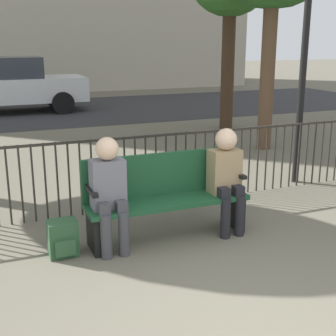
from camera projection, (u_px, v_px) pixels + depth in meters
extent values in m
cube|color=#194728|center=(168.00, 202.00, 5.02)|extent=(1.78, 0.45, 0.05)
cube|color=#194728|center=(161.00, 174.00, 5.13)|extent=(1.78, 0.05, 0.47)
cube|color=black|center=(93.00, 233.00, 4.78)|extent=(0.06, 0.38, 0.40)
cube|color=black|center=(235.00, 211.00, 5.38)|extent=(0.06, 0.38, 0.40)
cube|color=black|center=(91.00, 191.00, 4.66)|extent=(0.06, 0.38, 0.04)
cube|color=black|center=(236.00, 173.00, 5.26)|extent=(0.06, 0.38, 0.04)
cylinder|color=#3D3D42|center=(106.00, 237.00, 4.61)|extent=(0.11, 0.11, 0.45)
cylinder|color=#3D3D42|center=(124.00, 235.00, 4.67)|extent=(0.11, 0.11, 0.45)
cube|color=#3D3D42|center=(103.00, 208.00, 4.62)|extent=(0.11, 0.20, 0.12)
cube|color=#3D3D42|center=(120.00, 205.00, 4.69)|extent=(0.11, 0.20, 0.12)
cube|color=slate|center=(108.00, 184.00, 4.71)|extent=(0.34, 0.22, 0.50)
sphere|color=beige|center=(107.00, 149.00, 4.60)|extent=(0.23, 0.23, 0.23)
cylinder|color=black|center=(225.00, 218.00, 5.09)|extent=(0.11, 0.11, 0.45)
cylinder|color=black|center=(240.00, 216.00, 5.15)|extent=(0.11, 0.11, 0.45)
cube|color=black|center=(222.00, 192.00, 5.11)|extent=(0.11, 0.20, 0.12)
cube|color=black|center=(236.00, 190.00, 5.17)|extent=(0.11, 0.20, 0.12)
cube|color=#997F59|center=(224.00, 171.00, 5.20)|extent=(0.34, 0.22, 0.49)
sphere|color=beige|center=(226.00, 139.00, 5.08)|extent=(0.24, 0.24, 0.24)
cube|color=#284C2D|center=(63.00, 238.00, 4.69)|extent=(0.29, 0.23, 0.36)
cube|color=#284C2D|center=(66.00, 248.00, 4.59)|extent=(0.20, 0.04, 0.16)
cylinder|color=#2D2823|center=(8.00, 186.00, 5.39)|extent=(0.02, 0.02, 0.95)
cylinder|color=#2D2823|center=(21.00, 185.00, 5.44)|extent=(0.02, 0.02, 0.95)
cylinder|color=#2D2823|center=(33.00, 183.00, 5.49)|extent=(0.02, 0.02, 0.95)
cylinder|color=#2D2823|center=(46.00, 182.00, 5.54)|extent=(0.02, 0.02, 0.95)
cylinder|color=#2D2823|center=(57.00, 181.00, 5.59)|extent=(0.02, 0.02, 0.95)
cylinder|color=#2D2823|center=(69.00, 180.00, 5.64)|extent=(0.02, 0.02, 0.95)
cylinder|color=#2D2823|center=(81.00, 178.00, 5.69)|extent=(0.02, 0.02, 0.95)
cylinder|color=#2D2823|center=(92.00, 177.00, 5.74)|extent=(0.02, 0.02, 0.95)
cylinder|color=#2D2823|center=(103.00, 176.00, 5.79)|extent=(0.02, 0.02, 0.95)
cylinder|color=#2D2823|center=(114.00, 175.00, 5.84)|extent=(0.02, 0.02, 0.95)
cylinder|color=#2D2823|center=(125.00, 174.00, 5.89)|extent=(0.02, 0.02, 0.95)
cylinder|color=#2D2823|center=(135.00, 172.00, 5.94)|extent=(0.02, 0.02, 0.95)
cylinder|color=#2D2823|center=(146.00, 171.00, 6.00)|extent=(0.02, 0.02, 0.95)
cylinder|color=#2D2823|center=(156.00, 170.00, 6.05)|extent=(0.02, 0.02, 0.95)
cylinder|color=#2D2823|center=(166.00, 169.00, 6.10)|extent=(0.02, 0.02, 0.95)
cylinder|color=#2D2823|center=(176.00, 168.00, 6.15)|extent=(0.02, 0.02, 0.95)
cylinder|color=#2D2823|center=(186.00, 167.00, 6.20)|extent=(0.02, 0.02, 0.95)
cylinder|color=#2D2823|center=(195.00, 166.00, 6.25)|extent=(0.02, 0.02, 0.95)
cylinder|color=#2D2823|center=(204.00, 165.00, 6.30)|extent=(0.02, 0.02, 0.95)
cylinder|color=#2D2823|center=(214.00, 164.00, 6.35)|extent=(0.02, 0.02, 0.95)
cylinder|color=#2D2823|center=(223.00, 163.00, 6.40)|extent=(0.02, 0.02, 0.95)
cylinder|color=#2D2823|center=(232.00, 162.00, 6.45)|extent=(0.02, 0.02, 0.95)
cylinder|color=#2D2823|center=(241.00, 161.00, 6.50)|extent=(0.02, 0.02, 0.95)
cylinder|color=#2D2823|center=(249.00, 160.00, 6.55)|extent=(0.02, 0.02, 0.95)
cylinder|color=#2D2823|center=(258.00, 159.00, 6.61)|extent=(0.02, 0.02, 0.95)
cylinder|color=#2D2823|center=(266.00, 158.00, 6.66)|extent=(0.02, 0.02, 0.95)
cylinder|color=#2D2823|center=(274.00, 157.00, 6.71)|extent=(0.02, 0.02, 0.95)
cylinder|color=#2D2823|center=(283.00, 156.00, 6.76)|extent=(0.02, 0.02, 0.95)
cylinder|color=#2D2823|center=(291.00, 156.00, 6.81)|extent=(0.02, 0.02, 0.95)
cylinder|color=#2D2823|center=(299.00, 155.00, 6.86)|extent=(0.02, 0.02, 0.95)
cylinder|color=#2D2823|center=(306.00, 154.00, 6.91)|extent=(0.02, 0.02, 0.95)
cylinder|color=#2D2823|center=(314.00, 153.00, 6.96)|extent=(0.02, 0.02, 0.95)
cylinder|color=#2D2823|center=(322.00, 152.00, 7.01)|extent=(0.02, 0.02, 0.95)
cylinder|color=#2D2823|center=(329.00, 151.00, 7.06)|extent=(0.02, 0.02, 0.95)
cylinder|color=#2D2823|center=(336.00, 151.00, 7.11)|extent=(0.02, 0.02, 0.95)
cube|color=#2D2823|center=(136.00, 137.00, 5.83)|extent=(9.00, 0.03, 0.03)
cylinder|color=#422D1E|center=(228.00, 65.00, 11.09)|extent=(0.31, 0.31, 3.06)
cylinder|color=brown|center=(268.00, 64.00, 8.93)|extent=(0.28, 0.28, 3.32)
cylinder|color=black|center=(305.00, 49.00, 6.65)|extent=(0.10, 0.10, 3.96)
cube|color=#2B2B2D|center=(43.00, 112.00, 14.06)|extent=(24.00, 6.00, 0.01)
cube|color=silver|center=(13.00, 90.00, 13.84)|extent=(4.20, 1.70, 0.70)
cube|color=#2D333D|center=(0.00, 68.00, 13.55)|extent=(2.31, 1.56, 0.60)
cylinder|color=black|center=(63.00, 103.00, 13.62)|extent=(0.64, 0.20, 0.64)
cylinder|color=black|center=(54.00, 96.00, 15.18)|extent=(0.64, 0.20, 0.64)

